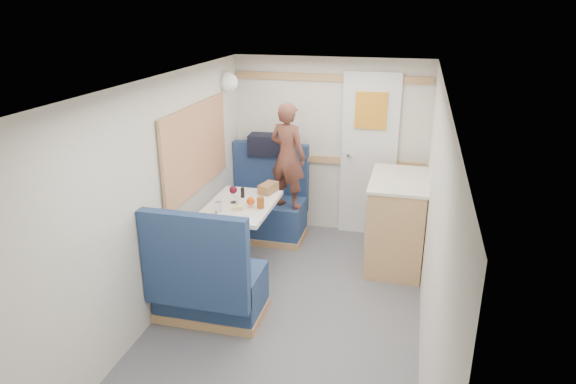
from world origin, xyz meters
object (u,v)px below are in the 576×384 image
(person, at_px, (288,156))
(tray, at_px, (232,217))
(dome_light, at_px, (229,82))
(galley_counter, at_px, (396,221))
(duffel_bag, at_px, (270,145))
(dinette_table, at_px, (241,219))
(bench_near, at_px, (208,287))
(wine_glass, at_px, (233,191))
(bench_far, at_px, (266,211))
(cheese_block, at_px, (238,208))
(salt_grinder, at_px, (238,199))
(orange_fruit, at_px, (251,201))
(pepper_grinder, at_px, (243,193))
(tumbler_left, at_px, (218,207))
(beer_glass, at_px, (261,203))
(bread_loaf, at_px, (268,188))

(person, bearing_deg, tray, 95.01)
(dome_light, xyz_separation_m, galley_counter, (1.86, -0.30, -1.28))
(galley_counter, height_order, duffel_bag, duffel_bag)
(dome_light, relative_size, tray, 0.56)
(dinette_table, relative_size, tray, 2.57)
(bench_near, height_order, wine_glass, bench_near)
(bench_far, relative_size, dome_light, 5.25)
(dinette_table, distance_m, duffel_bag, 1.21)
(cheese_block, bearing_deg, bench_near, -93.67)
(tray, height_order, salt_grinder, salt_grinder)
(salt_grinder, bearing_deg, orange_fruit, -16.12)
(person, height_order, wine_glass, person)
(pepper_grinder, bearing_deg, salt_grinder, -86.41)
(dome_light, distance_m, person, 1.01)
(tray, xyz_separation_m, salt_grinder, (-0.07, 0.34, 0.04))
(galley_counter, distance_m, tray, 1.70)
(galley_counter, relative_size, pepper_grinder, 9.10)
(person, xyz_separation_m, orange_fruit, (-0.17, -0.76, -0.24))
(galley_counter, distance_m, duffel_bag, 1.68)
(cheese_block, distance_m, tumbler_left, 0.18)
(dinette_table, height_order, beer_glass, beer_glass)
(tumbler_left, bearing_deg, person, 66.77)
(orange_fruit, height_order, salt_grinder, same)
(bench_far, distance_m, galley_counter, 1.51)
(bench_near, bearing_deg, bench_far, 90.00)
(tray, relative_size, orange_fruit, 4.46)
(galley_counter, bearing_deg, wine_glass, -160.98)
(tray, height_order, pepper_grinder, pepper_grinder)
(tumbler_left, distance_m, bread_loaf, 0.70)
(dome_light, distance_m, salt_grinder, 1.35)
(person, relative_size, duffel_bag, 2.34)
(duffel_bag, bearing_deg, bench_far, -91.05)
(duffel_bag, xyz_separation_m, tray, (0.06, -1.47, -0.29))
(bench_far, bearing_deg, tray, -87.93)
(tray, bearing_deg, bread_loaf, 79.82)
(dome_light, bearing_deg, cheese_block, -67.39)
(person, height_order, duffel_bag, person)
(dome_light, height_order, galley_counter, dome_light)
(salt_grinder, bearing_deg, bench_near, -88.53)
(tray, bearing_deg, orange_fruit, 75.33)
(galley_counter, bearing_deg, salt_grinder, -159.54)
(duffel_bag, distance_m, orange_fruit, 1.20)
(orange_fruit, bearing_deg, galley_counter, 23.97)
(galley_counter, bearing_deg, bench_near, -136.06)
(galley_counter, relative_size, bread_loaf, 4.03)
(salt_grinder, bearing_deg, tumbler_left, -111.35)
(bench_near, distance_m, dome_light, 2.28)
(dinette_table, bearing_deg, tumbler_left, -115.00)
(bench_near, relative_size, galley_counter, 1.14)
(bench_far, height_order, salt_grinder, bench_far)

